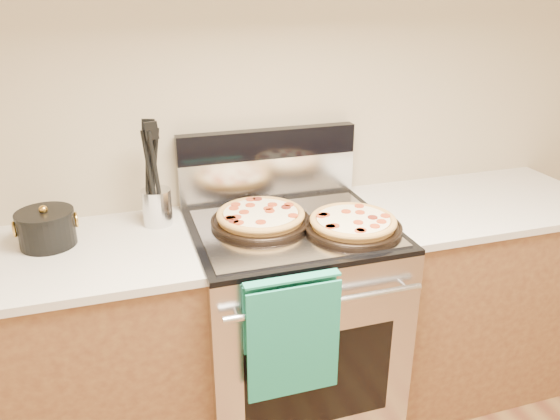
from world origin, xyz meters
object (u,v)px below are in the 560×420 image
object	(u,v)px
pepperoni_pizza_back	(261,217)
saucepan	(47,230)
pepperoni_pizza_front	(353,223)
utensil_crock	(157,207)
range_body	(290,328)

from	to	relation	value
pepperoni_pizza_back	saucepan	xyz separation A→B (m)	(-0.77, 0.08, 0.02)
pepperoni_pizza_front	saucepan	size ratio (longest dim) A/B	1.87
saucepan	utensil_crock	bearing A→B (deg)	10.21
range_body	pepperoni_pizza_front	xyz separation A→B (m)	(0.21, -0.12, 0.50)
utensil_crock	saucepan	world-z (taller)	utensil_crock
range_body	pepperoni_pizza_front	distance (m)	0.55
range_body	utensil_crock	xyz separation A→B (m)	(-0.48, 0.19, 0.53)
pepperoni_pizza_front	saucepan	world-z (taller)	saucepan
saucepan	pepperoni_pizza_front	bearing A→B (deg)	-12.34
pepperoni_pizza_back	saucepan	world-z (taller)	saucepan
pepperoni_pizza_front	saucepan	bearing A→B (deg)	167.66
range_body	utensil_crock	bearing A→B (deg)	158.32
pepperoni_pizza_back	utensil_crock	world-z (taller)	utensil_crock
pepperoni_pizza_back	pepperoni_pizza_front	world-z (taller)	pepperoni_pizza_back
pepperoni_pizza_back	utensil_crock	size ratio (longest dim) A/B	2.67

